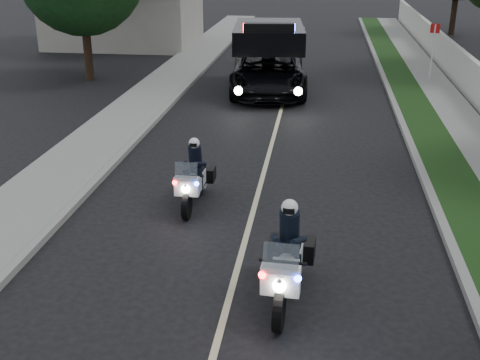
# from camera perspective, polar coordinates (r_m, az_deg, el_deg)

# --- Properties ---
(ground) EXTENTS (120.00, 120.00, 0.00)m
(ground) POSITION_cam_1_polar(r_m,az_deg,el_deg) (10.28, -1.30, -12.04)
(ground) COLOR black
(ground) RESTS_ON ground
(curb_right) EXTENTS (0.20, 60.00, 0.15)m
(curb_right) POSITION_cam_1_polar(r_m,az_deg,el_deg) (19.47, 15.47, 4.10)
(curb_right) COLOR gray
(curb_right) RESTS_ON ground
(grass_verge) EXTENTS (1.20, 60.00, 0.16)m
(grass_verge) POSITION_cam_1_polar(r_m,az_deg,el_deg) (19.58, 17.50, 3.98)
(grass_verge) COLOR #193814
(grass_verge) RESTS_ON ground
(sidewalk_right) EXTENTS (1.40, 60.00, 0.16)m
(sidewalk_right) POSITION_cam_1_polar(r_m,az_deg,el_deg) (19.85, 21.20, 3.74)
(sidewalk_right) COLOR gray
(sidewalk_right) RESTS_ON ground
(curb_left) EXTENTS (0.20, 60.00, 0.15)m
(curb_left) POSITION_cam_1_polar(r_m,az_deg,el_deg) (20.04, -8.48, 5.16)
(curb_left) COLOR gray
(curb_left) RESTS_ON ground
(sidewalk_left) EXTENTS (2.00, 60.00, 0.16)m
(sidewalk_left) POSITION_cam_1_polar(r_m,az_deg,el_deg) (20.37, -11.47, 5.24)
(sidewalk_left) COLOR gray
(sidewalk_left) RESTS_ON ground
(lane_marking) EXTENTS (0.12, 50.00, 0.01)m
(lane_marking) POSITION_cam_1_polar(r_m,az_deg,el_deg) (19.35, 3.32, 4.54)
(lane_marking) COLOR #BFB78C
(lane_marking) RESTS_ON ground
(police_moto_left) EXTENTS (0.66, 1.86, 1.58)m
(police_moto_left) POSITION_cam_1_polar(r_m,az_deg,el_deg) (14.07, -4.30, -2.29)
(police_moto_left) COLOR silver
(police_moto_left) RESTS_ON ground
(police_moto_right) EXTENTS (0.86, 2.15, 1.79)m
(police_moto_right) POSITION_cam_1_polar(r_m,az_deg,el_deg) (10.57, 4.34, -11.08)
(police_moto_right) COLOR white
(police_moto_right) RESTS_ON ground
(police_suv) EXTENTS (3.46, 6.51, 3.05)m
(police_suv) POSITION_cam_1_polar(r_m,az_deg,el_deg) (24.74, 2.65, 8.37)
(police_suv) COLOR black
(police_suv) RESTS_ON ground
(bicycle) EXTENTS (0.69, 1.61, 0.82)m
(bicycle) POSITION_cam_1_polar(r_m,az_deg,el_deg) (30.65, 0.62, 11.00)
(bicycle) COLOR black
(bicycle) RESTS_ON ground
(cyclist) EXTENTS (0.64, 0.43, 1.74)m
(cyclist) POSITION_cam_1_polar(r_m,az_deg,el_deg) (30.65, 0.62, 11.00)
(cyclist) COLOR black
(cyclist) RESTS_ON ground
(sign_post) EXTENTS (0.51, 0.51, 2.55)m
(sign_post) POSITION_cam_1_polar(r_m,az_deg,el_deg) (27.60, 17.41, 8.81)
(sign_post) COLOR #B20C12
(sign_post) RESTS_ON ground
(tree_right_e) EXTENTS (7.13, 7.13, 9.83)m
(tree_right_e) POSITION_cam_1_polar(r_m,az_deg,el_deg) (42.58, 19.31, 12.86)
(tree_right_e) COLOR black
(tree_right_e) RESTS_ON ground
(tree_left_near) EXTENTS (5.99, 5.99, 8.80)m
(tree_left_near) POSITION_cam_1_polar(r_m,az_deg,el_deg) (27.64, -13.94, 9.18)
(tree_left_near) COLOR #154017
(tree_left_near) RESTS_ON ground
(tree_left_far) EXTENTS (9.20, 9.20, 12.04)m
(tree_left_far) POSITION_cam_1_polar(r_m,az_deg,el_deg) (34.94, -10.30, 11.99)
(tree_left_far) COLOR black
(tree_left_far) RESTS_ON ground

